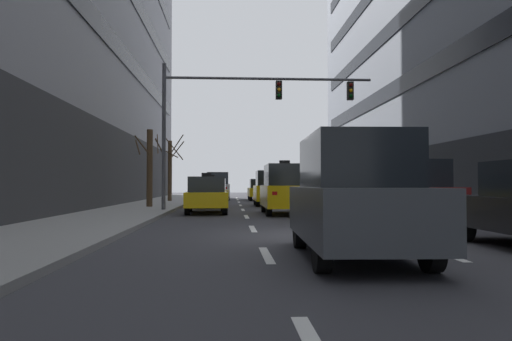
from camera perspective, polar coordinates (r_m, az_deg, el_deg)
name	(u,v)px	position (r m, az deg, el deg)	size (l,w,h in m)	color
ground_plane	(322,236)	(11.85, 8.01, -7.85)	(120.00, 120.00, 0.00)	#38383D
sidewalk_left	(43,235)	(12.44, -24.34, -7.11)	(3.75, 80.00, 0.14)	gray
lane_stripe_l1_s3	(266,255)	(8.67, 1.27, -10.14)	(0.16, 2.00, 0.01)	silver
lane_stripe_l1_s4	(253,229)	(13.63, -0.40, -7.04)	(0.16, 2.00, 0.01)	silver
lane_stripe_l1_s5	(246,217)	(18.61, -1.16, -5.59)	(0.16, 2.00, 0.01)	silver
lane_stripe_l1_s6	(243,210)	(23.60, -1.60, -4.76)	(0.16, 2.00, 0.01)	silver
lane_stripe_l1_s7	(240,205)	(28.59, -1.89, -4.21)	(0.16, 2.00, 0.01)	silver
lane_stripe_l1_s8	(239,202)	(33.58, -2.09, -3.83)	(0.16, 2.00, 0.01)	silver
lane_stripe_l1_s9	(238,200)	(38.58, -2.24, -3.55)	(0.16, 2.00, 0.01)	silver
lane_stripe_l1_s10	(237,198)	(43.58, -2.35, -3.33)	(0.16, 2.00, 0.01)	silver
lane_stripe_l2_s3	(441,253)	(9.49, 21.43, -9.29)	(0.16, 2.00, 0.01)	silver
lane_stripe_l2_s4	(364,228)	(14.16, 12.90, -6.79)	(0.16, 2.00, 0.01)	silver
lane_stripe_l2_s5	(328,216)	(19.00, 8.69, -5.49)	(0.16, 2.00, 0.01)	silver
lane_stripe_l2_s6	(307,210)	(23.91, 6.20, -4.71)	(0.16, 2.00, 0.01)	silver
lane_stripe_l2_s7	(294,205)	(28.85, 4.57, -4.19)	(0.16, 2.00, 0.01)	silver
lane_stripe_l2_s8	(284,202)	(33.80, 3.42, -3.82)	(0.16, 2.00, 0.01)	silver
lane_stripe_l2_s9	(277,200)	(38.77, 2.56, -3.54)	(0.16, 2.00, 0.01)	silver
lane_stripe_l2_s10	(272,198)	(43.75, 1.90, -3.32)	(0.16, 2.00, 0.01)	silver
taxi_driving_0	(260,190)	(37.20, 0.52, -2.35)	(1.88, 4.46, 1.85)	black
taxi_driving_1	(285,189)	(20.21, 3.48, -2.29)	(1.83, 4.38, 2.30)	black
taxi_driving_2	(211,193)	(26.19, -5.49, -2.71)	(1.98, 4.36, 1.78)	black
car_driving_3	(355,197)	(8.38, 11.81, -3.15)	(1.98, 4.45, 2.13)	black
taxi_driving_4	(270,188)	(27.99, 1.67, -2.17)	(1.81, 4.28, 2.24)	black
taxi_driving_5	(206,195)	(20.98, -6.01, -2.99)	(1.96, 4.34, 1.78)	black
car_driving_6	(218,186)	(38.55, -4.62, -1.90)	(1.94, 4.62, 2.23)	black
car_parked_2	(414,192)	(16.50, 18.48, -2.47)	(1.85, 4.28, 2.06)	black
car_parked_3	(362,188)	(22.30, 12.65, -2.06)	(1.97, 4.63, 2.23)	black
traffic_signal_0	(237,107)	(21.78, -2.32, 7.69)	(9.61, 0.35, 6.64)	#4C4C51
street_tree_0	(149,167)	(24.66, -12.74, 0.44)	(1.54, 1.23, 3.93)	#4C3823
street_tree_1	(170,168)	(32.78, -10.35, 0.31)	(1.96, 1.95, 4.63)	#4C3823
pedestrian_0	(391,188)	(28.12, 15.94, -2.05)	(0.37, 0.44, 1.59)	black
pedestrian_1	(490,192)	(17.84, 26.38, -2.31)	(0.40, 0.40, 1.54)	black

